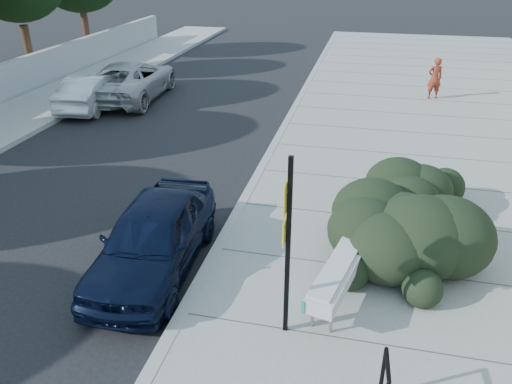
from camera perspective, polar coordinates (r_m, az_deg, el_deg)
ground at (r=8.71m, az=-8.42°, el=-14.24°), size 120.00×120.00×0.00m
sidewalk_near at (r=12.73m, az=24.85°, el=-2.05°), size 11.20×50.00×0.15m
curb_near at (r=12.67m, az=-0.50°, el=0.53°), size 0.22×50.00×0.17m
bench at (r=8.62m, az=9.62°, el=-8.83°), size 1.00×2.37×0.70m
bike_rack at (r=6.93m, az=14.50°, el=-20.43°), size 0.09×0.60×0.87m
sign_post at (r=7.23m, az=3.58°, el=-5.47°), size 0.10×0.34×2.97m
hedge at (r=10.55m, az=16.97°, el=-0.79°), size 3.33×4.98×1.71m
sedan_navy at (r=9.60m, az=-11.63°, el=-5.10°), size 1.85×4.15×1.39m
wagon_silver at (r=20.08m, az=-18.25°, el=10.85°), size 1.77×4.02×1.28m
suv_silver at (r=20.99m, az=-14.14°, el=12.31°), size 2.87×5.53×1.49m
pedestrian at (r=21.01m, az=19.75°, el=12.14°), size 0.66×0.53×1.58m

